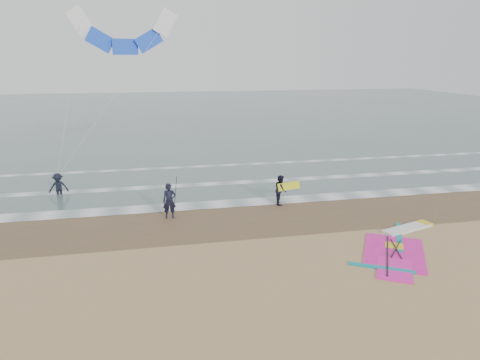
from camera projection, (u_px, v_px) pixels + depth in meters
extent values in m
plane|color=tan|center=(313.00, 276.00, 14.95)|extent=(120.00, 120.00, 0.00)
cube|color=#47605E|center=(191.00, 113.00, 60.20)|extent=(120.00, 80.00, 0.02)
cube|color=brown|center=(268.00, 216.00, 20.60)|extent=(120.00, 5.00, 0.01)
cube|color=white|center=(258.00, 202.00, 22.67)|extent=(120.00, 1.20, 0.02)
cube|color=white|center=(243.00, 182.00, 26.25)|extent=(120.00, 0.70, 0.02)
cube|color=white|center=(230.00, 165.00, 30.50)|extent=(120.00, 0.50, 0.01)
cube|color=white|center=(407.00, 228.00, 19.00)|extent=(2.59, 1.37, 0.12)
cube|color=yellow|center=(424.00, 224.00, 19.54)|extent=(0.62, 0.72, 0.13)
cube|color=#FF20A9|center=(394.00, 252.00, 16.76)|extent=(3.53, 3.90, 0.04)
cube|color=#FF20A9|center=(394.00, 269.00, 15.38)|extent=(1.95, 2.18, 0.05)
cube|color=#0C8C99|center=(399.00, 237.00, 18.19)|extent=(1.80, 2.90, 0.05)
cube|color=#0C8C99|center=(381.00, 268.00, 15.50)|extent=(2.12, 1.35, 0.05)
cube|color=yellow|center=(394.00, 246.00, 17.30)|extent=(0.91, 0.88, 0.05)
cylinder|color=black|center=(387.00, 254.00, 16.49)|extent=(1.87, 3.17, 0.06)
cylinder|color=black|center=(396.00, 248.00, 16.98)|extent=(1.24, 1.38, 0.04)
cylinder|color=black|center=(396.00, 248.00, 16.98)|extent=(0.60, 1.74, 0.04)
imported|color=black|center=(169.00, 201.00, 20.19)|extent=(0.63, 0.42, 1.71)
imported|color=black|center=(281.00, 190.00, 22.17)|extent=(0.75, 0.87, 1.56)
imported|color=black|center=(58.00, 181.00, 23.65)|extent=(1.05, 0.63, 1.60)
cylinder|color=black|center=(175.00, 193.00, 20.13)|extent=(0.17, 0.86, 1.82)
cube|color=yellow|center=(289.00, 186.00, 22.09)|extent=(1.30, 0.51, 0.39)
cube|color=white|center=(80.00, 21.00, 24.91)|extent=(1.56, 0.37, 1.78)
cube|color=blue|center=(100.00, 40.00, 25.40)|extent=(1.77, 0.40, 1.57)
cube|color=blue|center=(125.00, 47.00, 25.77)|extent=(1.51, 0.36, 0.93)
cube|color=blue|center=(149.00, 40.00, 25.94)|extent=(1.77, 0.40, 1.57)
cube|color=white|center=(165.00, 22.00, 25.85)|extent=(1.56, 0.37, 1.78)
cylinder|color=beige|center=(69.00, 97.00, 24.25)|extent=(1.50, 3.57, 8.42)
cylinder|color=beige|center=(114.00, 96.00, 24.72)|extent=(6.42, 3.57, 8.42)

